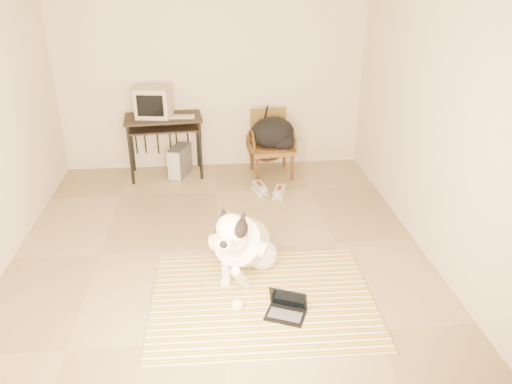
{
  "coord_description": "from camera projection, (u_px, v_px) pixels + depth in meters",
  "views": [
    {
      "loc": [
        -0.04,
        -4.27,
        2.63
      ],
      "look_at": [
        0.33,
        -0.4,
        0.8
      ],
      "focal_mm": 35.0,
      "sensor_mm": 36.0,
      "label": 1
    }
  ],
  "objects": [
    {
      "name": "floor",
      "position": [
        220.0,
        249.0,
        4.98
      ],
      "size": [
        4.5,
        4.5,
        0.0
      ],
      "primitive_type": "plane",
      "color": "#947E5A",
      "rests_on": "ground"
    },
    {
      "name": "wall_back",
      "position": [
        212.0,
        67.0,
        6.43
      ],
      "size": [
        4.5,
        0.0,
        4.5
      ],
      "primitive_type": "plane",
      "rotation": [
        1.57,
        0.0,
        0.0
      ],
      "color": "beige",
      "rests_on": "floor"
    },
    {
      "name": "wall_front",
      "position": [
        224.0,
        255.0,
        2.37
      ],
      "size": [
        4.5,
        0.0,
        4.5
      ],
      "primitive_type": "plane",
      "rotation": [
        -1.57,
        0.0,
        0.0
      ],
      "color": "beige",
      "rests_on": "floor"
    },
    {
      "name": "wall_right",
      "position": [
        433.0,
        112.0,
        4.57
      ],
      "size": [
        0.0,
        4.5,
        4.5
      ],
      "primitive_type": "plane",
      "rotation": [
        1.57,
        0.0,
        -1.57
      ],
      "color": "beige",
      "rests_on": "floor"
    },
    {
      "name": "rug",
      "position": [
        263.0,
        300.0,
        4.21
      ],
      "size": [
        1.89,
        1.46,
        0.02
      ],
      "color": "orange",
      "rests_on": "floor"
    },
    {
      "name": "dog",
      "position": [
        243.0,
        244.0,
        4.41
      ],
      "size": [
        0.62,
        1.12,
        0.82
      ],
      "color": "white",
      "rests_on": "rug"
    },
    {
      "name": "laptop",
      "position": [
        287.0,
        308.0,
        4.01
      ],
      "size": [
        0.37,
        0.33,
        0.22
      ],
      "color": "black",
      "rests_on": "rug"
    },
    {
      "name": "computer_desk",
      "position": [
        164.0,
        125.0,
        6.37
      ],
      "size": [
        1.01,
        0.62,
        0.8
      ],
      "color": "black",
      "rests_on": "floor"
    },
    {
      "name": "crt_monitor",
      "position": [
        154.0,
        102.0,
        6.28
      ],
      "size": [
        0.47,
        0.45,
        0.37
      ],
      "color": "tan",
      "rests_on": "computer_desk"
    },
    {
      "name": "desk_keyboard",
      "position": [
        180.0,
        117.0,
        6.29
      ],
      "size": [
        0.37,
        0.15,
        0.02
      ],
      "primitive_type": "cube",
      "rotation": [
        0.0,
        0.0,
        -0.06
      ],
      "color": "tan",
      "rests_on": "computer_desk"
    },
    {
      "name": "pc_tower",
      "position": [
        180.0,
        161.0,
        6.58
      ],
      "size": [
        0.31,
        0.45,
        0.39
      ],
      "color": "#4D4D50",
      "rests_on": "floor"
    },
    {
      "name": "rattan_chair",
      "position": [
        271.0,
        144.0,
        6.55
      ],
      "size": [
        0.59,
        0.57,
        0.83
      ],
      "color": "brown",
      "rests_on": "floor"
    },
    {
      "name": "backpack",
      "position": [
        275.0,
        134.0,
        6.42
      ],
      "size": [
        0.58,
        0.46,
        0.41
      ],
      "color": "black",
      "rests_on": "rattan_chair"
    },
    {
      "name": "sneaker_left",
      "position": [
        260.0,
        188.0,
        6.17
      ],
      "size": [
        0.18,
        0.31,
        0.1
      ],
      "color": "white",
      "rests_on": "floor"
    },
    {
      "name": "sneaker_right",
      "position": [
        279.0,
        192.0,
        6.07
      ],
      "size": [
        0.2,
        0.31,
        0.1
      ],
      "color": "white",
      "rests_on": "floor"
    }
  ]
}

